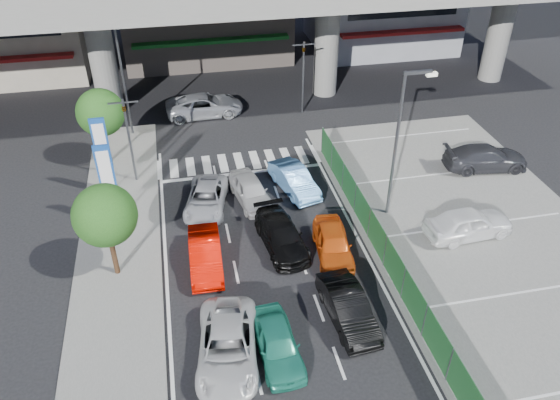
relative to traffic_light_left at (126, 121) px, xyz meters
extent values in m
plane|color=black|center=(6.20, -12.00, -3.94)|extent=(120.00, 120.00, 0.00)
cube|color=slate|center=(17.20, -10.00, -3.91)|extent=(12.00, 28.00, 0.06)
cube|color=slate|center=(-0.80, -8.00, -3.88)|extent=(4.00, 30.00, 0.12)
cylinder|color=slate|center=(-1.80, 10.00, 0.06)|extent=(1.80, 1.80, 8.00)
cylinder|color=slate|center=(14.20, 10.00, 0.06)|extent=(1.80, 1.80, 8.00)
cylinder|color=slate|center=(28.20, 10.00, 0.06)|extent=(1.80, 1.80, 8.00)
cube|color=#167124|center=(6.20, 15.90, -1.14)|extent=(12.60, 1.60, 0.25)
cube|color=#A31514|center=(22.20, 14.90, -1.14)|extent=(10.80, 1.60, 0.25)
cylinder|color=#595B60|center=(0.00, 0.00, -1.34)|extent=(0.14, 0.14, 5.20)
cube|color=#595B60|center=(0.00, 0.00, 1.06)|extent=(1.60, 0.08, 0.08)
imported|color=black|center=(0.00, 0.00, 0.76)|extent=(0.26, 1.24, 0.50)
cylinder|color=#595B60|center=(11.70, 7.00, -1.34)|extent=(0.14, 0.14, 5.20)
cube|color=#595B60|center=(11.70, 7.00, 1.06)|extent=(1.60, 0.08, 0.08)
imported|color=black|center=(11.70, 7.00, 0.76)|extent=(0.26, 1.24, 0.50)
cylinder|color=#595B60|center=(13.20, -6.00, 0.06)|extent=(0.16, 0.16, 8.00)
cube|color=#595B60|center=(13.80, -6.00, 3.96)|extent=(1.40, 0.15, 0.15)
cube|color=silver|center=(14.50, -6.00, 3.81)|extent=(0.50, 0.22, 0.18)
cylinder|color=#595B60|center=(-0.30, 6.00, 0.06)|extent=(0.16, 0.16, 8.00)
cube|color=#595B60|center=(0.30, 6.00, 3.96)|extent=(1.40, 0.15, 0.15)
cube|color=silver|center=(1.00, 6.00, 3.81)|extent=(0.50, 0.22, 0.18)
cylinder|color=#595B60|center=(-1.00, -4.00, -2.84)|extent=(0.10, 0.10, 2.20)
cube|color=navy|center=(-1.00, -4.00, -0.74)|extent=(0.80, 0.12, 3.00)
cube|color=white|center=(-1.00, -4.07, -0.74)|extent=(0.60, 0.02, 2.40)
cylinder|color=#595B60|center=(-1.40, -1.00, -2.84)|extent=(0.10, 0.10, 2.20)
cube|color=navy|center=(-1.40, -1.00, -0.74)|extent=(0.80, 0.12, 3.00)
cube|color=white|center=(-1.40, -1.07, -0.74)|extent=(0.60, 0.02, 2.40)
cylinder|color=#382314|center=(-0.80, -8.00, -2.74)|extent=(0.24, 0.24, 2.40)
sphere|color=#1B4614|center=(-0.80, -8.00, -0.54)|extent=(2.80, 2.80, 2.80)
cylinder|color=#382314|center=(-1.60, 2.50, -2.74)|extent=(0.24, 0.24, 2.40)
sphere|color=#1B4614|center=(-1.60, 2.50, -0.54)|extent=(2.80, 2.80, 2.80)
imported|color=silver|center=(3.62, -13.88, -3.25)|extent=(2.98, 5.24, 1.38)
imported|color=#268E75|center=(5.54, -14.10, -3.27)|extent=(1.77, 3.97, 1.32)
imported|color=black|center=(8.78, -12.88, -3.25)|extent=(1.77, 4.29, 1.38)
imported|color=red|center=(3.29, -8.25, -3.25)|extent=(1.60, 4.23, 1.38)
imported|color=black|center=(7.08, -7.53, -3.28)|extent=(2.36, 4.70, 1.31)
imported|color=#E15813|center=(9.38, -8.68, -3.25)|extent=(2.08, 4.21, 1.38)
imported|color=#B3B4BB|center=(3.77, -3.55, -3.32)|extent=(2.97, 4.76, 1.23)
imported|color=beige|center=(6.24, -3.36, -3.25)|extent=(2.30, 4.26, 1.38)
imported|color=#5A98DB|center=(8.83, -2.78, -3.25)|extent=(2.42, 4.40, 1.37)
imported|color=silver|center=(4.77, 7.98, -3.18)|extent=(5.50, 2.66, 1.51)
imported|color=white|center=(16.43, -8.70, -3.11)|extent=(4.59, 2.11, 1.53)
imported|color=#323338|center=(20.60, -2.90, -3.15)|extent=(5.20, 2.60, 1.45)
cone|color=#D34F0B|center=(11.80, -7.75, -3.51)|extent=(0.42, 0.42, 0.74)
camera|label=1|loc=(2.72, -28.05, 13.41)|focal=35.00mm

